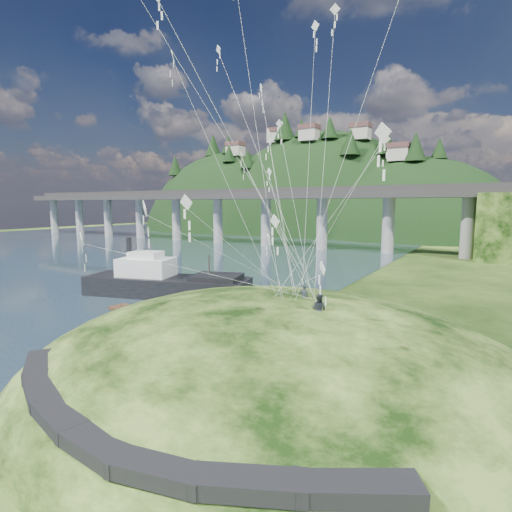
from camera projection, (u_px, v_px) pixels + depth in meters
The scene contains 10 objects.
ground at pixel (165, 358), 28.54m from camera, with size 320.00×320.00×0.00m, color black.
water at pixel (27, 252), 91.10m from camera, with size 240.00×240.00×0.00m, color #324B5D.
grass_hill at pixel (276, 394), 26.30m from camera, with size 36.00×32.00×13.00m.
footpath at pixel (127, 425), 16.17m from camera, with size 22.29×5.84×0.83m.
bridge at pixel (285, 209), 100.24m from camera, with size 160.00×11.00×15.00m.
far_ridge at pixel (307, 251), 155.42m from camera, with size 153.00×70.00×94.50m.
work_barge at pixel (164, 282), 47.62m from camera, with size 20.49×10.76×6.92m.
wooden_dock at pixel (151, 317), 37.72m from camera, with size 12.28×3.80×0.87m.
kite_flyers at pixel (315, 291), 23.76m from camera, with size 2.78×2.89×1.89m.
kite_swarm at pixel (251, 113), 25.82m from camera, with size 18.61×17.12×20.80m.
Camera 1 is at (19.82, -19.94, 11.00)m, focal length 28.00 mm.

